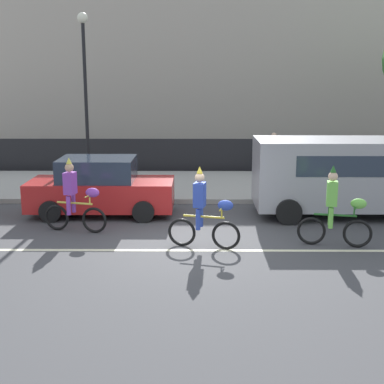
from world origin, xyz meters
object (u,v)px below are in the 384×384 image
parked_car_red (101,188)px  street_lamp_post (85,73)px  parade_cyclist_lime (336,211)px  parade_cyclist_cobalt (204,213)px  pedestrian_onlooker (273,152)px  parked_van_grey (347,171)px  parade_cyclist_purple (75,200)px

parked_car_red → street_lamp_post: bearing=105.8°
parade_cyclist_lime → street_lamp_post: 10.42m
parade_cyclist_cobalt → pedestrian_onlooker: parade_cyclist_cobalt is taller
parade_cyclist_cobalt → parked_van_grey: bearing=36.5°
parade_cyclist_cobalt → parade_cyclist_lime: (3.06, 0.16, 0.00)m
parade_cyclist_lime → parked_car_red: bearing=154.2°
parade_cyclist_purple → parade_cyclist_lime: (6.33, -1.14, 0.00)m
parade_cyclist_cobalt → parked_car_red: size_ratio=0.47×
parade_cyclist_purple → pedestrian_onlooker: 9.53m
parked_van_grey → pedestrian_onlooker: size_ratio=3.09×
parked_van_grey → pedestrian_onlooker: (-1.27, 5.64, -0.27)m
parked_van_grey → pedestrian_onlooker: parked_van_grey is taller
parade_cyclist_purple → street_lamp_post: street_lamp_post is taller
pedestrian_onlooker → parade_cyclist_cobalt: bearing=-108.0°
street_lamp_post → parade_cyclist_cobalt: bearing=-60.2°
parade_cyclist_cobalt → street_lamp_post: (-4.06, 7.08, 3.15)m
parade_cyclist_cobalt → pedestrian_onlooker: (2.80, 8.64, 0.17)m
parade_cyclist_lime → parked_van_grey: parked_van_grey is taller
parked_car_red → pedestrian_onlooker: 8.00m
parked_car_red → parade_cyclist_purple: bearing=-101.2°
street_lamp_post → pedestrian_onlooker: bearing=12.8°
parade_cyclist_lime → pedestrian_onlooker: (-0.26, 8.48, 0.17)m
pedestrian_onlooker → parade_cyclist_lime: bearing=-88.2°
parade_cyclist_purple → street_lamp_post: (-0.79, 5.78, 3.15)m
parade_cyclist_purple → parade_cyclist_lime: same height
parade_cyclist_cobalt → pedestrian_onlooker: bearing=72.0°
parade_cyclist_lime → pedestrian_onlooker: bearing=91.8°
parade_cyclist_purple → parade_cyclist_cobalt: 3.52m
street_lamp_post → pedestrian_onlooker: (6.86, 1.56, -2.97)m
parade_cyclist_cobalt → pedestrian_onlooker: size_ratio=1.19×
parade_cyclist_lime → parked_car_red: parade_cyclist_lime is taller
parade_cyclist_cobalt → parked_van_grey: parked_van_grey is taller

